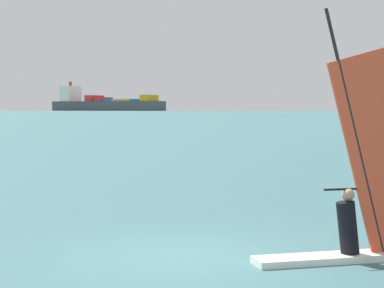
# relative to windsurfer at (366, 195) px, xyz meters

# --- Properties ---
(ground_plane) EXTENTS (4000.00, 4000.00, 0.00)m
(ground_plane) POSITION_rel_windsurfer_xyz_m (-3.04, 0.47, -1.13)
(ground_plane) COLOR #386066
(windsurfer) EXTENTS (3.84, 1.05, 4.40)m
(windsurfer) POSITION_rel_windsurfer_xyz_m (0.00, 0.00, 0.00)
(windsurfer) COLOR white
(windsurfer) RESTS_ON ground_plane
(cargo_ship) EXTENTS (149.40, 99.92, 38.56)m
(cargo_ship) POSITION_rel_windsurfer_xyz_m (-59.26, 858.93, 8.10)
(cargo_ship) COLOR #3F444C
(cargo_ship) RESTS_ON ground_plane
(distant_headland) EXTENTS (1108.59, 351.71, 43.50)m
(distant_headland) POSITION_rel_windsurfer_xyz_m (-37.87, 1683.95, 20.62)
(distant_headland) COLOR #60665B
(distant_headland) RESTS_ON ground_plane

